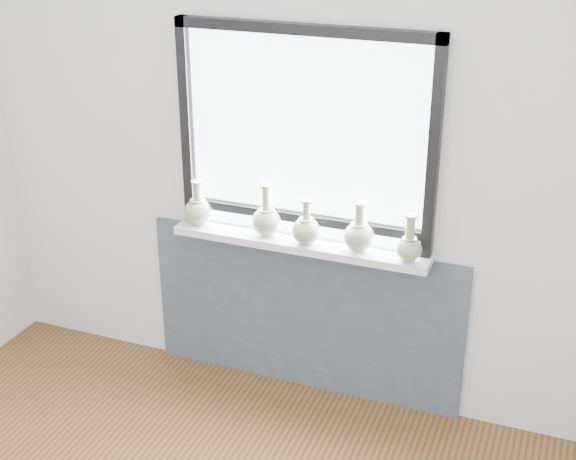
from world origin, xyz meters
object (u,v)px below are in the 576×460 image
(vase_d, at_px, (359,234))
(vase_e, at_px, (409,246))
(vase_c, at_px, (306,229))
(vase_a, at_px, (198,210))
(windowsill, at_px, (300,243))
(vase_b, at_px, (266,219))

(vase_d, xyz_separation_m, vase_e, (0.25, -0.02, -0.01))
(vase_c, bearing_deg, vase_a, 177.80)
(vase_a, distance_m, vase_d, 0.87)
(vase_c, distance_m, vase_e, 0.51)
(windowsill, relative_size, vase_b, 4.96)
(vase_b, xyz_separation_m, vase_e, (0.74, -0.03, -0.01))
(vase_a, xyz_separation_m, vase_d, (0.87, -0.00, 0.00))
(vase_a, distance_m, vase_b, 0.38)
(vase_c, xyz_separation_m, vase_d, (0.26, 0.02, 0.01))
(vase_b, relative_size, vase_c, 1.15)
(vase_c, distance_m, vase_d, 0.26)
(vase_a, distance_m, vase_c, 0.60)
(vase_e, bearing_deg, vase_c, 179.59)
(vase_b, bearing_deg, vase_c, -7.40)
(vase_d, relative_size, vase_e, 1.06)
(vase_d, bearing_deg, windowsill, 178.91)
(vase_b, height_order, vase_d, vase_b)
(vase_b, bearing_deg, windowsill, -1.31)
(vase_b, height_order, vase_c, vase_b)
(vase_c, bearing_deg, vase_d, 4.12)
(vase_b, distance_m, vase_e, 0.74)
(vase_c, height_order, vase_d, vase_d)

